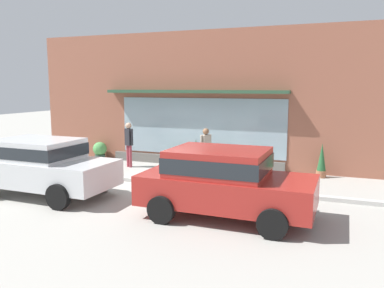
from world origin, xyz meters
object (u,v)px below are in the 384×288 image
Objects in this scene: fire_hydrant at (185,165)px; parked_car_red at (223,179)px; pedestrian_passerby at (129,141)px; potted_plant_trailing_edge at (196,154)px; potted_plant_window_right at (322,161)px; potted_plant_window_center at (216,160)px; parked_car_silver at (41,164)px; potted_plant_near_hydrant at (100,150)px; pedestrian_with_handbag at (206,148)px; potted_plant_corner_tall at (175,157)px.

parked_car_red is at bearing -55.91° from fire_hydrant.
potted_plant_trailing_edge is at bearing -138.01° from pedestrian_passerby.
potted_plant_window_center is at bearing 179.68° from potted_plant_window_right.
parked_car_silver is 5.41m from parked_car_red.
pedestrian_with_handbag is at bearing -12.59° from potted_plant_near_hydrant.
parked_car_silver is 9.02m from potted_plant_window_right.
potted_plant_window_right is at bearing -0.31° from potted_plant_near_hydrant.
parked_car_red is 5.52m from potted_plant_window_center.
pedestrian_passerby is at bearing -173.34° from potted_plant_window_right.
pedestrian_with_handbag reaches higher than potted_plant_trailing_edge.
pedestrian_passerby is 2.72× the size of potted_plant_corner_tall.
potted_plant_near_hydrant is 0.65× the size of potted_plant_window_right.
potted_plant_trailing_edge is (-2.66, 5.25, -0.41)m from parked_car_red.
parked_car_red is 5.37× the size of potted_plant_near_hydrant.
potted_plant_corner_tall is (-1.73, 1.18, -0.64)m from pedestrian_with_handbag.
potted_plant_trailing_edge is (-0.84, 1.20, -0.45)m from pedestrian_with_handbag.
parked_car_silver is at bearing -179.16° from parked_car_red.
parked_car_red is (2.44, -3.60, 0.54)m from fire_hydrant.
pedestrian_passerby is 0.41× the size of parked_car_silver.
fire_hydrant is at bearing -55.53° from potted_plant_corner_tall.
pedestrian_passerby reaches higher than fire_hydrant.
potted_plant_corner_tall is at bearing 84.68° from pedestrian_with_handbag.
potted_plant_corner_tall is at bearing 0.33° from potted_plant_near_hydrant.
fire_hydrant is 1.97m from potted_plant_corner_tall.
parked_car_red is at bearing -110.92° from potted_plant_window_right.
fire_hydrant is at bearing -111.22° from potted_plant_window_center.
pedestrian_with_handbag is 2.60× the size of potted_plant_window_center.
potted_plant_near_hydrant is 0.69× the size of potted_plant_trailing_edge.
potted_plant_near_hydrant is (-1.61, 5.23, -0.52)m from parked_car_silver.
potted_plant_window_right is (5.52, -0.07, 0.24)m from potted_plant_corner_tall.
potted_plant_window_right reaches higher than fire_hydrant.
potted_plant_window_right reaches higher than potted_plant_window_center.
parked_car_silver is (-2.97, -3.63, 0.53)m from fire_hydrant.
potted_plant_trailing_edge reaches higher than fire_hydrant.
parked_car_silver is at bearing -109.46° from potted_plant_corner_tall.
parked_car_red is 5.90m from potted_plant_trailing_edge.
fire_hydrant is 0.48× the size of pedestrian_with_handbag.
parked_car_silver is 5.50m from potted_plant_near_hydrant.
parked_car_silver reaches higher than potted_plant_trailing_edge.
potted_plant_window_right is (8.99, -0.05, 0.16)m from potted_plant_near_hydrant.
potted_plant_window_center is at bearing 68.78° from fire_hydrant.
parked_car_red reaches higher than potted_plant_window_center.
fire_hydrant is 4.72m from parked_car_silver.
pedestrian_passerby reaches higher than potted_plant_corner_tall.
pedestrian_with_handbag reaches higher than potted_plant_window_right.
parked_car_red reaches higher than parked_car_silver.
parked_car_silver is 6.34m from potted_plant_window_center.
pedestrian_with_handbag is 1.29m from potted_plant_window_center.
pedestrian_with_handbag is 3.98m from potted_plant_window_right.
potted_plant_corner_tall is (3.46, 0.02, -0.07)m from potted_plant_near_hydrant.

